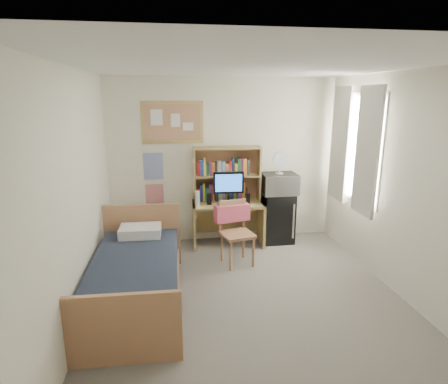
{
  "coord_description": "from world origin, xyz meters",
  "views": [
    {
      "loc": [
        -0.86,
        -3.74,
        2.32
      ],
      "look_at": [
        -0.12,
        1.2,
        1.02
      ],
      "focal_mm": 30.0,
      "sensor_mm": 36.0,
      "label": 1
    }
  ],
  "objects": [
    {
      "name": "monitor",
      "position": [
        0.03,
        1.74,
        0.94
      ],
      "size": [
        0.47,
        0.06,
        0.5
      ],
      "primitive_type": "cube",
      "rotation": [
        0.0,
        0.0,
        -0.05
      ],
      "color": "black",
      "rests_on": "desk"
    },
    {
      "name": "curtain_right",
      "position": [
        1.72,
        1.6,
        1.6
      ],
      "size": [
        0.04,
        0.55,
        1.7
      ],
      "primitive_type": "cube",
      "color": "beige",
      "rests_on": "wall_right"
    },
    {
      "name": "bulletin_board",
      "position": [
        -0.78,
        2.08,
        1.92
      ],
      "size": [
        0.94,
        0.03,
        0.64
      ],
      "primitive_type": "cube",
      "color": "tan",
      "rests_on": "wall_back"
    },
    {
      "name": "desk_chair",
      "position": [
        0.05,
        1.06,
        0.45
      ],
      "size": [
        0.54,
        0.54,
        0.9
      ],
      "primitive_type": "cube",
      "rotation": [
        0.0,
        0.0,
        0.22
      ],
      "color": "#A97750",
      "rests_on": "floor"
    },
    {
      "name": "wall_right",
      "position": [
        1.8,
        0.0,
        1.3
      ],
      "size": [
        0.04,
        4.2,
        2.6
      ],
      "primitive_type": "cube",
      "color": "white",
      "rests_on": "floor"
    },
    {
      "name": "wall_front",
      "position": [
        0.0,
        -2.1,
        1.3
      ],
      "size": [
        3.6,
        0.04,
        2.6
      ],
      "primitive_type": "cube",
      "color": "white",
      "rests_on": "floor"
    },
    {
      "name": "hutch",
      "position": [
        0.04,
        1.95,
        1.12
      ],
      "size": [
        1.06,
        0.32,
        0.86
      ],
      "primitive_type": "cube",
      "rotation": [
        0.0,
        0.0,
        -0.05
      ],
      "color": "tan",
      "rests_on": "desk"
    },
    {
      "name": "hoodie",
      "position": [
        0.01,
        1.26,
        0.7
      ],
      "size": [
        0.52,
        0.26,
        0.24
      ],
      "primitive_type": "cube",
      "rotation": [
        0.0,
        0.0,
        0.22
      ],
      "color": "#DF546E",
      "rests_on": "desk_chair"
    },
    {
      "name": "ceiling",
      "position": [
        0.0,
        0.0,
        2.6
      ],
      "size": [
        3.6,
        4.2,
        0.02
      ],
      "primitive_type": "cube",
      "color": "white",
      "rests_on": "wall_back"
    },
    {
      "name": "curtain_left",
      "position": [
        1.72,
        0.8,
        1.6
      ],
      "size": [
        0.04,
        0.55,
        1.7
      ],
      "primitive_type": "cube",
      "color": "beige",
      "rests_on": "wall_right"
    },
    {
      "name": "window_unit",
      "position": [
        1.75,
        1.2,
        1.6
      ],
      "size": [
        0.1,
        1.4,
        1.7
      ],
      "primitive_type": "cube",
      "color": "white",
      "rests_on": "wall_right"
    },
    {
      "name": "wall_left",
      "position": [
        -1.8,
        0.0,
        1.3
      ],
      "size": [
        0.04,
        4.2,
        2.6
      ],
      "primitive_type": "cube",
      "color": "white",
      "rests_on": "floor"
    },
    {
      "name": "speaker_right",
      "position": [
        0.33,
        1.73,
        0.77
      ],
      "size": [
        0.07,
        0.07,
        0.15
      ],
      "primitive_type": "cube",
      "rotation": [
        0.0,
        0.0,
        -0.05
      ],
      "color": "black",
      "rests_on": "desk"
    },
    {
      "name": "desk_fan",
      "position": [
        0.85,
        1.82,
        1.29
      ],
      "size": [
        0.26,
        0.26,
        0.32
      ],
      "primitive_type": "cylinder",
      "rotation": [
        0.0,
        0.0,
        -0.0
      ],
      "color": "silver",
      "rests_on": "microwave"
    },
    {
      "name": "desk",
      "position": [
        0.04,
        1.8,
        0.35
      ],
      "size": [
        1.13,
        0.61,
        0.69
      ],
      "primitive_type": "cube",
      "rotation": [
        0.0,
        0.0,
        -0.05
      ],
      "color": "tan",
      "rests_on": "floor"
    },
    {
      "name": "pillow",
      "position": [
        -1.26,
        0.96,
        0.61
      ],
      "size": [
        0.54,
        0.38,
        0.13
      ],
      "primitive_type": "cube",
      "rotation": [
        0.0,
        0.0,
        -0.03
      ],
      "color": "silver",
      "rests_on": "bed"
    },
    {
      "name": "water_bottle",
      "position": [
        -0.45,
        1.72,
        0.8
      ],
      "size": [
        0.07,
        0.07,
        0.23
      ],
      "primitive_type": "cylinder",
      "rotation": [
        0.0,
        0.0,
        -0.05
      ],
      "color": "silver",
      "rests_on": "desk"
    },
    {
      "name": "microwave",
      "position": [
        0.85,
        1.82,
        0.97
      ],
      "size": [
        0.55,
        0.41,
        0.32
      ],
      "primitive_type": "cube",
      "rotation": [
        0.0,
        0.0,
        -0.0
      ],
      "color": "#BABABF",
      "rests_on": "mini_fridge"
    },
    {
      "name": "wall_back",
      "position": [
        0.0,
        2.1,
        1.3
      ],
      "size": [
        3.6,
        0.04,
        2.6
      ],
      "primitive_type": "cube",
      "color": "white",
      "rests_on": "floor"
    },
    {
      "name": "floor",
      "position": [
        0.0,
        0.0,
        -0.01
      ],
      "size": [
        3.6,
        4.2,
        0.02
      ],
      "primitive_type": "cube",
      "color": "gray",
      "rests_on": "ground"
    },
    {
      "name": "poster_japan",
      "position": [
        -1.1,
        2.09,
        0.78
      ],
      "size": [
        0.28,
        0.01,
        0.36
      ],
      "primitive_type": "cube",
      "color": "red",
      "rests_on": "wall_back"
    },
    {
      "name": "poster_wave",
      "position": [
        -1.1,
        2.09,
        1.25
      ],
      "size": [
        0.3,
        0.01,
        0.42
      ],
      "primitive_type": "cube",
      "color": "#2942A7",
      "rests_on": "wall_back"
    },
    {
      "name": "keyboard",
      "position": [
        0.03,
        1.6,
        0.7
      ],
      "size": [
        0.42,
        0.15,
        0.02
      ],
      "primitive_type": "cube",
      "rotation": [
        0.0,
        0.0,
        -0.05
      ],
      "color": "black",
      "rests_on": "desk"
    },
    {
      "name": "bed",
      "position": [
        -1.28,
        0.21,
        0.27
      ],
      "size": [
        1.04,
        2.0,
        0.54
      ],
      "primitive_type": "cube",
      "rotation": [
        0.0,
        0.0,
        -0.03
      ],
      "color": "#19202E",
      "rests_on": "floor"
    },
    {
      "name": "speaker_left",
      "position": [
        -0.27,
        1.75,
        0.78
      ],
      "size": [
        0.07,
        0.07,
        0.17
      ],
      "primitive_type": "cube",
      "rotation": [
        0.0,
        0.0,
        -0.05
      ],
      "color": "black",
      "rests_on": "desk"
    },
    {
      "name": "mini_fridge",
      "position": [
        0.85,
        1.84,
        0.4
      ],
      "size": [
        0.48,
        0.48,
        0.81
      ],
      "primitive_type": "cube",
      "rotation": [
        0.0,
        0.0,
        -0.0
      ],
      "color": "black",
      "rests_on": "floor"
    }
  ]
}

